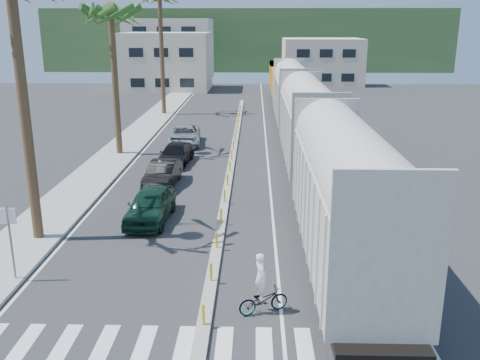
% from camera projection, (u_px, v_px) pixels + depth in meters
% --- Properties ---
extents(ground, '(140.00, 140.00, 0.00)m').
position_uv_depth(ground, '(206.00, 312.00, 17.82)').
color(ground, '#28282B').
rests_on(ground, ground).
extents(sidewalk, '(3.00, 90.00, 0.15)m').
position_uv_depth(sidewalk, '(127.00, 145.00, 42.00)').
color(sidewalk, gray).
rests_on(sidewalk, ground).
extents(rails, '(1.56, 100.00, 0.06)m').
position_uv_depth(rails, '(296.00, 138.00, 44.53)').
color(rails, black).
rests_on(rails, ground).
extents(median, '(0.45, 60.00, 0.85)m').
position_uv_depth(median, '(232.00, 161.00, 36.94)').
color(median, gray).
rests_on(median, ground).
extents(crosswalk, '(14.00, 2.20, 0.01)m').
position_uv_depth(crosswalk, '(200.00, 347.00, 15.90)').
color(crosswalk, silver).
rests_on(crosswalk, ground).
extents(lane_markings, '(9.42, 90.00, 0.01)m').
position_uv_depth(lane_markings, '(207.00, 146.00, 41.85)').
color(lane_markings, silver).
rests_on(lane_markings, ground).
extents(freight_train, '(3.00, 60.94, 5.85)m').
position_uv_depth(freight_train, '(301.00, 112.00, 39.82)').
color(freight_train, '#AAA89C').
rests_on(freight_train, ground).
extents(palm_trees, '(3.50, 37.20, 13.75)m').
position_uv_depth(palm_trees, '(115.00, 0.00, 36.76)').
color(palm_trees, brown).
rests_on(palm_trees, ground).
extents(street_sign, '(0.60, 0.08, 3.00)m').
position_uv_depth(street_sign, '(10.00, 232.00, 19.38)').
color(street_sign, slate).
rests_on(street_sign, ground).
extents(buildings, '(38.00, 27.00, 10.00)m').
position_uv_depth(buildings, '(205.00, 55.00, 85.48)').
color(buildings, beige).
rests_on(buildings, ground).
extents(hillside, '(80.00, 20.00, 12.00)m').
position_uv_depth(hillside, '(248.00, 39.00, 112.03)').
color(hillside, '#385628').
rests_on(hillside, ground).
extents(car_lead, '(2.34, 4.88, 1.60)m').
position_uv_depth(car_lead, '(150.00, 205.00, 25.86)').
color(car_lead, '#0F2F20').
rests_on(car_lead, ground).
extents(car_second, '(2.16, 4.62, 1.45)m').
position_uv_depth(car_second, '(163.00, 174.00, 31.54)').
color(car_second, black).
rests_on(car_second, ground).
extents(car_third, '(2.72, 5.05, 1.37)m').
position_uv_depth(car_third, '(175.00, 154.00, 36.35)').
color(car_third, black).
rests_on(car_third, ground).
extents(car_rear, '(3.31, 5.68, 1.46)m').
position_uv_depth(car_rear, '(185.00, 135.00, 42.30)').
color(car_rear, '#B4B6BA').
rests_on(car_rear, ground).
extents(cyclist, '(1.80, 2.14, 2.12)m').
position_uv_depth(cyclist, '(263.00, 294.00, 17.63)').
color(cyclist, '#9EA0A5').
rests_on(cyclist, ground).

